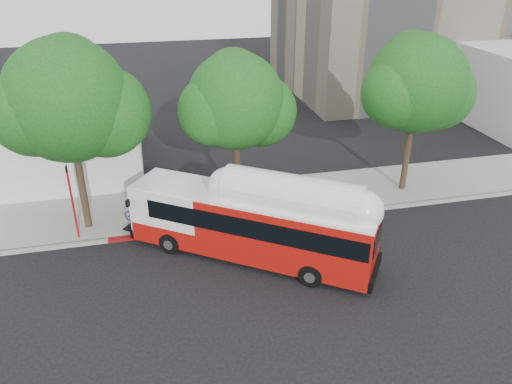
# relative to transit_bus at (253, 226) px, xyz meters

# --- Properties ---
(ground) EXTENTS (120.00, 120.00, 0.00)m
(ground) POSITION_rel_transit_bus_xyz_m (1.27, -0.98, -1.70)
(ground) COLOR black
(ground) RESTS_ON ground
(sidewalk) EXTENTS (60.00, 5.00, 0.15)m
(sidewalk) POSITION_rel_transit_bus_xyz_m (1.27, 5.52, -1.62)
(sidewalk) COLOR gray
(sidewalk) RESTS_ON ground
(curb_strip) EXTENTS (60.00, 0.30, 0.15)m
(curb_strip) POSITION_rel_transit_bus_xyz_m (1.27, 2.92, -1.62)
(curb_strip) COLOR gray
(curb_strip) RESTS_ON ground
(red_curb_segment) EXTENTS (10.00, 0.32, 0.16)m
(red_curb_segment) POSITION_rel_transit_bus_xyz_m (-1.73, 2.92, -1.62)
(red_curb_segment) COLOR maroon
(red_curb_segment) RESTS_ON ground
(street_tree_left) EXTENTS (6.67, 5.80, 9.74)m
(street_tree_left) POSITION_rel_transit_bus_xyz_m (-7.25, 4.58, 4.91)
(street_tree_left) COLOR #2D2116
(street_tree_left) RESTS_ON ground
(street_tree_mid) EXTENTS (5.75, 5.00, 8.62)m
(street_tree_mid) POSITION_rel_transit_bus_xyz_m (0.68, 5.08, 4.21)
(street_tree_mid) COLOR #2D2116
(street_tree_mid) RESTS_ON ground
(street_tree_right) EXTENTS (6.21, 5.40, 9.18)m
(street_tree_right) POSITION_rel_transit_bus_xyz_m (10.71, 4.88, 4.56)
(street_tree_right) COLOR #2D2116
(street_tree_right) RESTS_ON ground
(low_commercial_bldg) EXTENTS (16.20, 10.20, 4.25)m
(low_commercial_bldg) POSITION_rel_transit_bus_xyz_m (-12.73, 13.02, 0.45)
(low_commercial_bldg) COLOR silver
(low_commercial_bldg) RESTS_ON ground
(transit_bus) EXTENTS (11.28, 8.76, 3.63)m
(transit_bus) POSITION_rel_transit_bus_xyz_m (0.00, 0.00, 0.00)
(transit_bus) COLOR #AC110B
(transit_bus) RESTS_ON ground
(signal_pole) EXTENTS (0.11, 0.38, 4.01)m
(signal_pole) POSITION_rel_transit_bus_xyz_m (-8.13, 3.45, 0.36)
(signal_pole) COLOR red
(signal_pole) RESTS_ON ground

